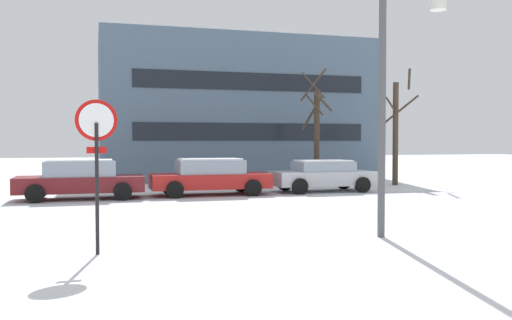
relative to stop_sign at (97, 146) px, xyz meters
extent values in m
plane|color=white|center=(0.96, 2.41, -2.02)|extent=(120.00, 120.00, 0.00)
cube|color=silver|center=(0.96, 5.64, -2.01)|extent=(80.00, 8.44, 0.00)
cylinder|color=black|center=(0.00, 0.00, -0.79)|extent=(0.07, 0.11, 2.44)
cylinder|color=red|center=(0.00, 0.00, 0.48)|extent=(0.76, 0.06, 0.76)
cylinder|color=white|center=(0.00, -0.01, 0.48)|extent=(0.62, 0.06, 0.62)
cube|color=red|center=(0.00, 0.00, -0.07)|extent=(0.36, 0.04, 0.12)
cylinder|color=white|center=(0.00, 0.01, 0.53)|extent=(0.42, 0.05, 0.42)
cylinder|color=#4C4F54|center=(5.99, 0.24, 0.71)|extent=(0.16, 0.16, 5.46)
cylinder|color=silver|center=(7.37, 0.24, 3.14)|extent=(0.36, 0.36, 0.25)
cube|color=maroon|center=(-0.56, 10.36, -1.46)|extent=(4.46, 1.82, 0.57)
cube|color=#8C99A8|center=(-0.56, 10.36, -0.91)|extent=(2.45, 1.67, 0.55)
cube|color=white|center=(-0.56, 10.36, -0.60)|extent=(2.23, 1.54, 0.06)
cylinder|color=black|center=(0.88, 11.29, -1.70)|extent=(0.64, 0.22, 0.64)
cylinder|color=black|center=(0.89, 9.44, -1.70)|extent=(0.64, 0.22, 0.64)
cylinder|color=black|center=(-2.01, 11.28, -1.70)|extent=(0.64, 0.22, 0.64)
cylinder|color=black|center=(-2.01, 9.43, -1.70)|extent=(0.64, 0.22, 0.64)
cube|color=red|center=(4.24, 10.55, -1.46)|extent=(4.59, 1.81, 0.57)
cube|color=#8C99A8|center=(4.24, 10.55, -0.91)|extent=(2.53, 1.66, 0.53)
cube|color=white|center=(4.24, 10.55, -0.61)|extent=(2.30, 1.53, 0.06)
cylinder|color=black|center=(5.73, 11.47, -1.70)|extent=(0.64, 0.22, 0.64)
cylinder|color=black|center=(5.74, 9.64, -1.70)|extent=(0.64, 0.22, 0.64)
cylinder|color=black|center=(2.75, 11.46, -1.70)|extent=(0.64, 0.22, 0.64)
cylinder|color=black|center=(2.76, 9.63, -1.70)|extent=(0.64, 0.22, 0.64)
cube|color=silver|center=(9.05, 10.69, -1.45)|extent=(4.20, 1.76, 0.58)
cube|color=#8C99A8|center=(9.05, 10.69, -0.96)|extent=(2.31, 1.62, 0.40)
cube|color=white|center=(9.05, 10.69, -0.73)|extent=(2.10, 1.49, 0.06)
cylinder|color=black|center=(10.41, 11.59, -1.70)|extent=(0.64, 0.22, 0.64)
cylinder|color=black|center=(10.42, 9.79, -1.70)|extent=(0.64, 0.22, 0.64)
cylinder|color=black|center=(7.69, 11.58, -1.70)|extent=(0.64, 0.22, 0.64)
cylinder|color=black|center=(7.69, 9.79, -1.70)|extent=(0.64, 0.22, 0.64)
cylinder|color=#423326|center=(13.72, 12.90, 0.43)|extent=(0.27, 0.27, 4.89)
cylinder|color=#423326|center=(13.43, 12.77, 1.74)|extent=(0.37, 0.68, 0.89)
cylinder|color=#423326|center=(14.24, 12.59, 3.00)|extent=(0.74, 1.17, 0.89)
cylinder|color=#423326|center=(14.33, 13.51, 1.60)|extent=(1.34, 1.33, 1.44)
cylinder|color=#423326|center=(10.11, 13.95, 0.25)|extent=(0.27, 0.27, 4.52)
cylinder|color=#423326|center=(9.87, 13.63, 1.78)|extent=(0.74, 0.60, 1.01)
cylinder|color=#423326|center=(9.75, 13.52, 2.69)|extent=(0.95, 0.81, 1.28)
cylinder|color=#423326|center=(10.10, 14.48, 1.47)|extent=(1.16, 0.15, 1.75)
cylinder|color=#423326|center=(10.18, 14.57, 2.83)|extent=(1.33, 0.25, 1.62)
cylinder|color=#423326|center=(10.22, 13.46, 1.93)|extent=(1.06, 0.35, 0.90)
cube|color=slate|center=(7.77, 21.31, 1.84)|extent=(15.18, 9.11, 7.71)
cube|color=white|center=(7.77, 21.31, 5.74)|extent=(14.88, 8.93, 0.10)
cube|color=black|center=(7.77, 16.74, 0.55)|extent=(12.15, 0.04, 0.90)
cube|color=black|center=(7.77, 16.74, 3.12)|extent=(12.15, 0.04, 0.90)
camera|label=1|loc=(-0.02, -10.63, 0.10)|focal=38.94mm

